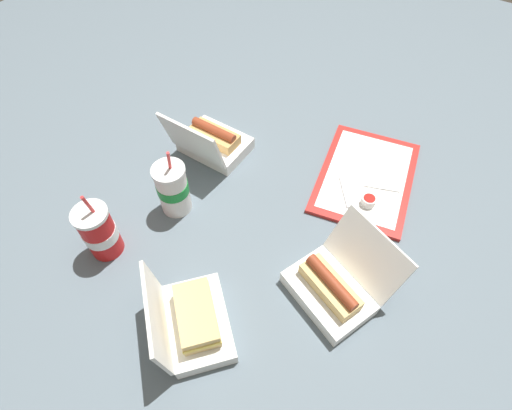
# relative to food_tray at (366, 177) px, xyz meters

# --- Properties ---
(ground_plane) EXTENTS (3.20, 3.20, 0.00)m
(ground_plane) POSITION_rel_food_tray_xyz_m (-0.28, 0.21, -0.01)
(ground_plane) COLOR slate
(food_tray) EXTENTS (0.41, 0.33, 0.01)m
(food_tray) POSITION_rel_food_tray_xyz_m (0.00, 0.00, 0.00)
(food_tray) COLOR red
(food_tray) RESTS_ON ground_plane
(ketchup_cup) EXTENTS (0.04, 0.04, 0.02)m
(ketchup_cup) POSITION_rel_food_tray_xyz_m (-0.09, -0.04, 0.02)
(ketchup_cup) COLOR white
(ketchup_cup) RESTS_ON food_tray
(napkin_stack) EXTENTS (0.13, 0.13, 0.00)m
(napkin_stack) POSITION_rel_food_tray_xyz_m (0.02, -0.04, 0.01)
(napkin_stack) COLOR white
(napkin_stack) RESTS_ON food_tray
(plastic_fork) EXTENTS (0.10, 0.08, 0.00)m
(plastic_fork) POSITION_rel_food_tray_xyz_m (-0.09, 0.03, 0.01)
(plastic_fork) COLOR white
(plastic_fork) RESTS_ON food_tray
(clamshell_hotdog_corner) EXTENTS (0.26, 0.26, 0.16)m
(clamshell_hotdog_corner) POSITION_rel_food_tray_xyz_m (-0.38, -0.08, 0.03)
(clamshell_hotdog_corner) COLOR white
(clamshell_hotdog_corner) RESTS_ON ground_plane
(clamshell_sandwich_right) EXTENTS (0.25, 0.25, 0.17)m
(clamshell_sandwich_right) POSITION_rel_food_tray_xyz_m (-0.62, 0.14, 0.04)
(clamshell_sandwich_right) COLOR white
(clamshell_sandwich_right) RESTS_ON ground_plane
(clamshell_hotdog_back) EXTENTS (0.19, 0.20, 0.18)m
(clamshell_hotdog_back) POSITION_rel_food_tray_xyz_m (-0.15, 0.44, 0.03)
(clamshell_hotdog_back) COLOR white
(clamshell_hotdog_back) RESTS_ON ground_plane
(soda_cup_left) EXTENTS (0.09, 0.09, 0.22)m
(soda_cup_left) POSITION_rel_food_tray_xyz_m (-0.58, 0.46, 0.07)
(soda_cup_left) COLOR red
(soda_cup_left) RESTS_ON ground_plane
(soda_cup_right) EXTENTS (0.09, 0.09, 0.22)m
(soda_cup_right) POSITION_rel_food_tray_xyz_m (-0.38, 0.40, 0.07)
(soda_cup_right) COLOR white
(soda_cup_right) RESTS_ON ground_plane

